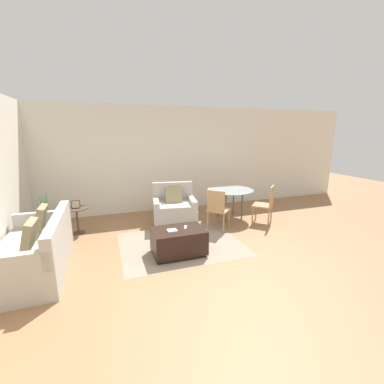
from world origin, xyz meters
name	(u,v)px	position (x,y,z in m)	size (l,w,h in m)	color
ground_plane	(203,268)	(0.00, 0.00, 0.00)	(20.00, 20.00, 0.00)	#936B47
wall_back	(157,160)	(0.00, 3.34, 1.38)	(12.00, 0.06, 2.75)	silver
area_rug	(181,244)	(-0.08, 0.97, 0.00)	(2.24, 1.84, 0.01)	gray
couch	(35,253)	(-2.43, 0.76, 0.30)	(0.94, 1.87, 0.91)	#B2ADA3
armchair	(174,210)	(0.08, 2.00, 0.37)	(1.05, 0.96, 0.95)	#B2ADA3
ottoman	(178,241)	(-0.23, 0.59, 0.25)	(0.89, 0.60, 0.45)	black
book_stack	(172,230)	(-0.35, 0.55, 0.46)	(0.16, 0.14, 0.02)	beige
tv_remote_primary	(185,227)	(-0.09, 0.64, 0.46)	(0.10, 0.17, 0.01)	#B7B7BC
potted_plant	(47,227)	(-2.53, 2.16, 0.21)	(0.39, 0.39, 0.99)	#333338
side_table	(77,216)	(-1.96, 2.19, 0.39)	(0.46, 0.46, 0.55)	#4C3828
picture_frame	(76,204)	(-1.96, 2.19, 0.63)	(0.16, 0.06, 0.16)	black
dining_table	(230,193)	(1.49, 2.01, 0.65)	(1.11, 1.11, 0.73)	#99A8AD
dining_chair_near_left	(217,207)	(0.87, 1.39, 0.52)	(0.59, 0.59, 0.90)	tan
dining_chair_near_right	(267,202)	(2.11, 1.39, 0.52)	(0.59, 0.59, 0.90)	tan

